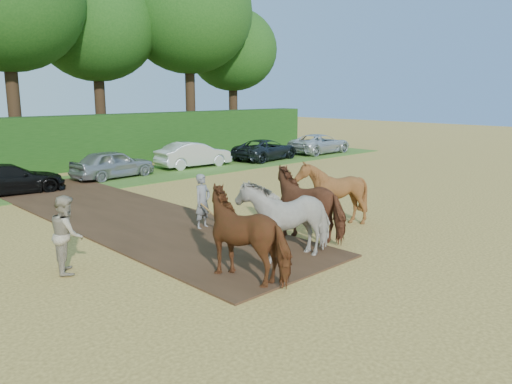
% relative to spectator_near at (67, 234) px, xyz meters
% --- Properties ---
extents(ground, '(120.00, 120.00, 0.00)m').
position_rel_spectator_near_xyz_m(ground, '(2.30, -2.80, -0.94)').
color(ground, gold).
rests_on(ground, ground).
extents(earth_strip, '(4.50, 17.00, 0.05)m').
position_rel_spectator_near_xyz_m(earth_strip, '(3.80, 4.20, -0.92)').
color(earth_strip, '#472D1C').
rests_on(earth_strip, ground).
extents(grass_verge, '(50.00, 5.00, 0.03)m').
position_rel_spectator_near_xyz_m(grass_verge, '(2.30, 11.20, -0.93)').
color(grass_verge, '#38601E').
rests_on(grass_verge, ground).
extents(spectator_near, '(1.01, 1.12, 1.89)m').
position_rel_spectator_near_xyz_m(spectator_near, '(0.00, 0.00, 0.00)').
color(spectator_near, '#BCAE94').
rests_on(spectator_near, ground).
extents(plough_team, '(7.09, 5.76, 2.12)m').
position_rel_spectator_near_xyz_m(plough_team, '(5.48, -2.45, 0.11)').
color(plough_team, '#602B18').
rests_on(plough_team, ground).
extents(parked_cars, '(41.08, 3.14, 1.49)m').
position_rel_spectator_near_xyz_m(parked_cars, '(5.83, 11.13, -0.25)').
color(parked_cars, '#AFB3B6').
rests_on(parked_cars, ground).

